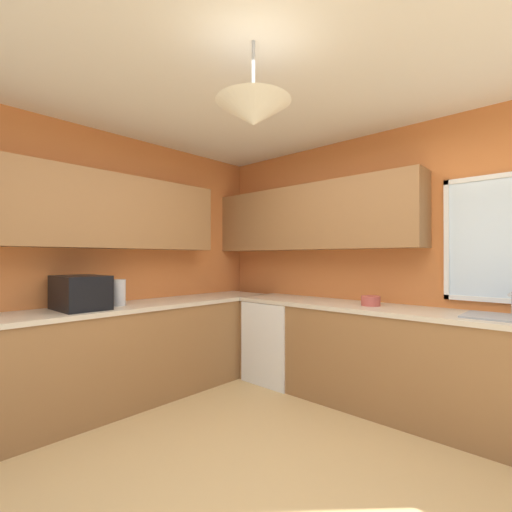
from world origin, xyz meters
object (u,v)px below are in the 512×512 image
Objects in this scene: microwave at (80,292)px; bowl at (371,301)px; sink_assembly at (510,317)px; dishwasher at (279,340)px; kettle at (119,293)px.

microwave is 2.58m from bowl.
microwave is 3.39m from sink_assembly.
bowl is (-1.06, -0.01, 0.03)m from sink_assembly.
kettle is (-0.64, -1.55, 0.60)m from dishwasher.
kettle reaches higher than sink_assembly.
bowl reaches higher than dishwasher.
sink_assembly is (2.12, 0.04, 0.49)m from dishwasher.
dishwasher is 1.48× the size of sink_assembly.
sink_assembly is (2.76, 1.59, -0.11)m from kettle.
sink_assembly reaches higher than bowl.
dishwasher is at bearing 67.57° from kettle.
dishwasher is 1.78m from kettle.
microwave is at bearing -93.39° from kettle.
sink_assembly is at bearing 34.66° from microwave.
sink_assembly reaches higher than dishwasher.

